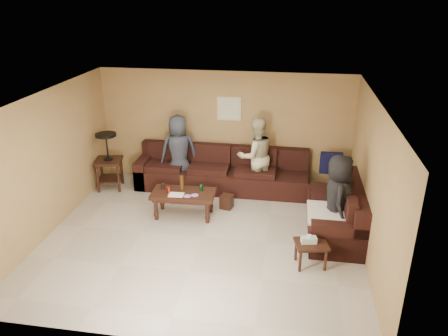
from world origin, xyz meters
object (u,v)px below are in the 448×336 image
object	(u,v)px
coffee_table	(183,196)
person_middle	(256,156)
side_table_right	(311,245)
waste_bin	(227,202)
sectional_sofa	(256,188)
person_left	(179,152)
person_right	(337,199)
end_table_left	(108,160)

from	to	relation	value
coffee_table	person_middle	size ratio (longest dim) A/B	0.73
side_table_right	waste_bin	bearing A→B (deg)	132.95
side_table_right	waste_bin	distance (m)	2.36
sectional_sofa	person_middle	xyz separation A→B (m)	(-0.07, 0.47, 0.51)
person_left	side_table_right	bearing A→B (deg)	117.87
side_table_right	person_middle	xyz separation A→B (m)	(-1.12, 2.54, 0.47)
person_middle	person_right	distance (m)	2.28
person_left	person_middle	distance (m)	1.67
person_middle	person_right	bearing A→B (deg)	105.31
coffee_table	side_table_right	xyz separation A→B (m)	(2.37, -1.27, -0.06)
sectional_sofa	side_table_right	bearing A→B (deg)	-63.27
coffee_table	person_left	world-z (taller)	person_left
side_table_right	person_middle	world-z (taller)	person_middle
side_table_right	waste_bin	world-z (taller)	side_table_right
waste_bin	person_right	bearing A→B (deg)	-22.63
end_table_left	waste_bin	xyz separation A→B (m)	(2.67, -0.53, -0.52)
waste_bin	person_right	xyz separation A→B (m)	(2.04, -0.85, 0.65)
sectional_sofa	coffee_table	distance (m)	1.55
sectional_sofa	person_right	size ratio (longest dim) A/B	2.95
end_table_left	coffee_table	bearing A→B (deg)	-27.30
waste_bin	sectional_sofa	bearing A→B (deg)	31.76
person_middle	coffee_table	bearing A→B (deg)	17.68
sectional_sofa	waste_bin	distance (m)	0.69
end_table_left	person_right	size ratio (longest dim) A/B	0.80
sectional_sofa	side_table_right	world-z (taller)	sectional_sofa
sectional_sofa	person_middle	distance (m)	0.70
coffee_table	end_table_left	world-z (taller)	end_table_left
coffee_table	person_left	size ratio (longest dim) A/B	0.75
coffee_table	end_table_left	bearing A→B (deg)	152.70
person_middle	person_right	size ratio (longest dim) A/B	1.06
sectional_sofa	side_table_right	size ratio (longest dim) A/B	8.07
coffee_table	waste_bin	xyz separation A→B (m)	(0.77, 0.45, -0.29)
waste_bin	person_left	size ratio (longest dim) A/B	0.17
end_table_left	side_table_right	size ratio (longest dim) A/B	2.18
coffee_table	person_right	bearing A→B (deg)	-8.16
coffee_table	side_table_right	size ratio (longest dim) A/B	2.12
end_table_left	person_middle	size ratio (longest dim) A/B	0.75
end_table_left	person_right	world-z (taller)	person_right
side_table_right	person_left	xyz separation A→B (m)	(-2.78, 2.56, 0.45)
coffee_table	person_middle	xyz separation A→B (m)	(1.26, 1.27, 0.41)
end_table_left	person_middle	bearing A→B (deg)	5.18
coffee_table	waste_bin	world-z (taller)	coffee_table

